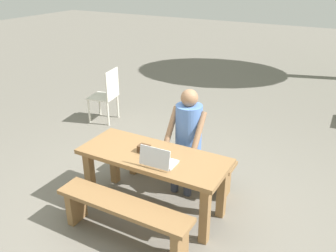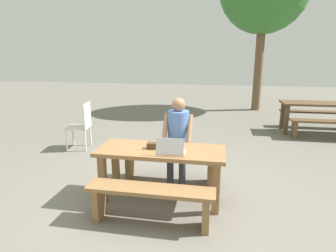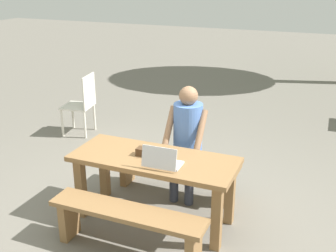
{
  "view_description": "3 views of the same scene",
  "coord_description": "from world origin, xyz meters",
  "px_view_note": "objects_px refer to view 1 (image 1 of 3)",
  "views": [
    {
      "loc": [
        1.77,
        -2.9,
        2.59
      ],
      "look_at": [
        0.05,
        0.25,
        0.96
      ],
      "focal_mm": 37.85,
      "sensor_mm": 36.0,
      "label": 1
    },
    {
      "loc": [
        0.73,
        -3.44,
        1.91
      ],
      "look_at": [
        0.05,
        0.25,
        0.96
      ],
      "focal_mm": 30.29,
      "sensor_mm": 36.0,
      "label": 2
    },
    {
      "loc": [
        1.57,
        -3.43,
        2.45
      ],
      "look_at": [
        0.05,
        0.25,
        0.96
      ],
      "focal_mm": 44.61,
      "sensor_mm": 36.0,
      "label": 3
    }
  ],
  "objects_px": {
    "person_seated": "(187,133)",
    "plastic_chair": "(107,94)",
    "small_pouch": "(144,149)",
    "laptop": "(158,160)",
    "picnic_table_front": "(153,164)"
  },
  "relations": [
    {
      "from": "small_pouch",
      "to": "plastic_chair",
      "type": "bearing_deg",
      "value": 136.83
    },
    {
      "from": "small_pouch",
      "to": "plastic_chair",
      "type": "height_order",
      "value": "plastic_chair"
    },
    {
      "from": "laptop",
      "to": "person_seated",
      "type": "height_order",
      "value": "person_seated"
    },
    {
      "from": "picnic_table_front",
      "to": "laptop",
      "type": "bearing_deg",
      "value": -46.29
    },
    {
      "from": "picnic_table_front",
      "to": "laptop",
      "type": "xyz_separation_m",
      "value": [
        0.16,
        -0.17,
        0.18
      ]
    },
    {
      "from": "laptop",
      "to": "plastic_chair",
      "type": "xyz_separation_m",
      "value": [
        -2.2,
        1.97,
        -0.26
      ]
    },
    {
      "from": "person_seated",
      "to": "plastic_chair",
      "type": "xyz_separation_m",
      "value": [
        -2.19,
        1.24,
        -0.26
      ]
    },
    {
      "from": "small_pouch",
      "to": "picnic_table_front",
      "type": "bearing_deg",
      "value": 0.53
    },
    {
      "from": "picnic_table_front",
      "to": "small_pouch",
      "type": "relative_size",
      "value": 13.33
    },
    {
      "from": "small_pouch",
      "to": "person_seated",
      "type": "height_order",
      "value": "person_seated"
    },
    {
      "from": "person_seated",
      "to": "plastic_chair",
      "type": "height_order",
      "value": "person_seated"
    },
    {
      "from": "laptop",
      "to": "small_pouch",
      "type": "height_order",
      "value": "laptop"
    },
    {
      "from": "small_pouch",
      "to": "person_seated",
      "type": "relative_size",
      "value": 0.1
    },
    {
      "from": "picnic_table_front",
      "to": "plastic_chair",
      "type": "height_order",
      "value": "plastic_chair"
    },
    {
      "from": "picnic_table_front",
      "to": "person_seated",
      "type": "bearing_deg",
      "value": 76.14
    }
  ]
}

